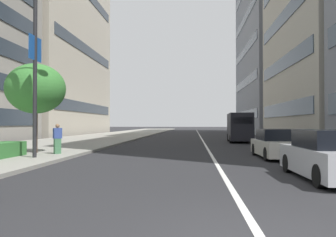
{
  "coord_description": "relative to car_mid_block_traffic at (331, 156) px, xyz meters",
  "views": [
    {
      "loc": [
        -5.12,
        0.98,
        1.66
      ],
      "look_at": [
        16.34,
        2.46,
        1.98
      ],
      "focal_mm": 38.58,
      "sensor_mm": 36.0,
      "label": 1
    }
  ],
  "objects": [
    {
      "name": "car_mid_block_traffic",
      "position": [
        0.0,
        0.0,
        0.0
      ],
      "size": [
        4.62,
        1.92,
        1.49
      ],
      "rotation": [
        0.0,
        0.0,
        0.01
      ],
      "color": "#B7B7BC",
      "rests_on": "ground"
    },
    {
      "name": "street_tree_mid_sidewalk",
      "position": [
        7.36,
        12.35,
        2.81
      ],
      "size": [
        3.09,
        3.09,
        4.68
      ],
      "color": "#473323",
      "rests_on": "sidewalk_right_plaza"
    },
    {
      "name": "street_lamp_with_banners",
      "position": [
        4.76,
        10.93,
        4.37
      ],
      "size": [
        1.26,
        2.14,
        8.18
      ],
      "color": "#232326",
      "rests_on": "sidewalk_right_plaza"
    },
    {
      "name": "lane_centre_stripe",
      "position": [
        29.07,
        3.11,
        -0.69
      ],
      "size": [
        110.0,
        0.16,
        0.01
      ],
      "primitive_type": "cube",
      "color": "silver",
      "rests_on": "ground"
    },
    {
      "name": "sidewalk_right_plaza",
      "position": [
        24.07,
        14.66,
        -0.62
      ],
      "size": [
        160.0,
        9.61,
        0.15
      ],
      "primitive_type": "cube",
      "color": "gray",
      "rests_on": "ground"
    },
    {
      "name": "pedestrian_on_plaza",
      "position": [
        6.76,
        10.93,
        0.21
      ],
      "size": [
        0.45,
        0.48,
        1.51
      ],
      "rotation": [
        0.0,
        0.0,
        3.8
      ],
      "color": "#3F724C",
      "rests_on": "sidewalk_right_plaza"
    },
    {
      "name": "car_lead_in_lane",
      "position": [
        6.82,
        -0.03,
        -0.05
      ],
      "size": [
        4.56,
        1.93,
        1.41
      ],
      "rotation": [
        0.0,
        0.0,
        0.01
      ],
      "color": "beige",
      "rests_on": "ground"
    },
    {
      "name": "delivery_van_ahead",
      "position": [
        21.89,
        -0.13,
        0.7
      ],
      "size": [
        5.16,
        2.17,
        2.61
      ],
      "rotation": [
        0.0,
        0.0,
        -0.04
      ],
      "color": "black",
      "rests_on": "ground"
    },
    {
      "name": "office_tower_mid_left",
      "position": [
        56.76,
        -14.06,
        20.13
      ],
      "size": [
        28.47,
        16.94,
        41.66
      ],
      "color": "gray",
      "rests_on": "ground"
    }
  ]
}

